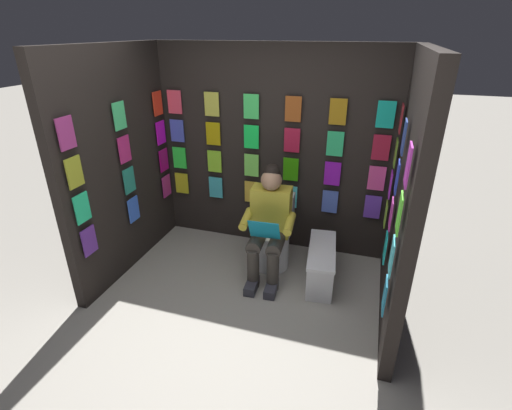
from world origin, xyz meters
TOP-DOWN VIEW (x-y plane):
  - ground_plane at (0.00, 0.00)m, footprint 30.00×30.00m
  - display_wall_back at (-0.00, -1.77)m, footprint 2.73×0.14m
  - display_wall_left at (-1.36, -0.86)m, footprint 0.14×1.73m
  - display_wall_right at (1.36, -0.86)m, footprint 0.14×1.73m
  - toilet at (-0.14, -1.30)m, footprint 0.42×0.57m
  - person_reading at (-0.16, -1.07)m, footprint 0.54×0.70m
  - comic_longbox_near at (-0.71, -1.12)m, footprint 0.35×0.81m

SIDE VIEW (x-z plane):
  - ground_plane at x=0.00m, z-range 0.00..0.00m
  - comic_longbox_near at x=-0.71m, z-range 0.00..0.38m
  - toilet at x=-0.14m, z-range -0.06..0.71m
  - person_reading at x=-0.16m, z-range 0.00..1.20m
  - display_wall_left at x=-1.36m, z-range 0.00..2.28m
  - display_wall_right at x=1.36m, z-range 0.00..2.28m
  - display_wall_back at x=0.00m, z-range 0.00..2.28m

